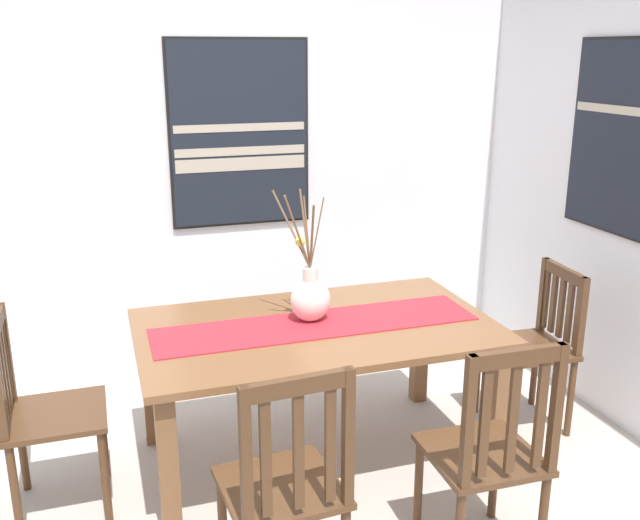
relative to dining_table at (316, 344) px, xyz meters
name	(u,v)px	position (x,y,z in m)	size (l,w,h in m)	color
wall_back	(232,157)	(-0.12, 1.33, 0.73)	(6.40, 0.12, 2.70)	silver
dining_table	(316,344)	(0.00, 0.00, 0.00)	(1.69, 1.00, 0.72)	brown
table_runner	(316,324)	(0.00, 0.00, 0.10)	(1.55, 0.36, 0.01)	#B7232D
centerpiece_vase	(310,296)	(-0.01, 0.06, 0.23)	(0.26, 0.20, 0.64)	silver
chair_0	(536,342)	(1.24, -0.02, -0.14)	(0.45, 0.45, 0.89)	#4C301C
chair_1	(490,452)	(0.41, -0.92, -0.13)	(0.43, 0.43, 0.98)	#4C301C
chair_2	(286,486)	(-0.40, -0.88, -0.13)	(0.45, 0.45, 0.98)	#4C301C
chair_3	(40,409)	(-1.26, 0.00, -0.13)	(0.42, 0.42, 0.93)	#4C301C
painting_on_back_wall	(240,134)	(-0.08, 1.26, 0.87)	(0.86, 0.05, 1.12)	black
painting_on_side_wall	(624,138)	(1.68, 0.01, 0.92)	(0.05, 0.79, 1.01)	black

